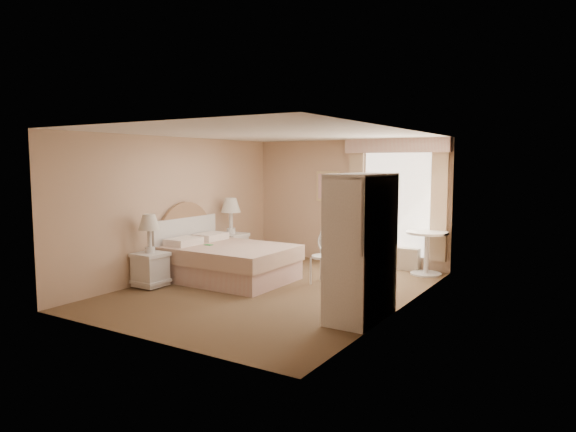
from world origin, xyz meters
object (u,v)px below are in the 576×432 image
Objects in this scene: nightstand_near at (150,260)px; cafe_chair at (327,252)px; bed at (226,260)px; round_table at (427,246)px; nightstand_far at (231,240)px; armoire at (362,259)px.

cafe_chair is (2.35, 1.76, 0.09)m from nightstand_near.
round_table is at bearing 38.00° from bed.
bed reaches higher than round_table.
round_table is at bearing 42.76° from nightstand_near.
round_table is 0.86× the size of cafe_chair.
bed reaches higher than nightstand_near.
nightstand_far is 1.66× the size of round_table.
nightstand_far is at bearing 123.74° from bed.
armoire is (2.94, -0.84, 0.45)m from bed.
bed is at bearing 163.98° from armoire.
armoire is (0.06, -3.09, 0.26)m from round_table.
bed is 3.65m from round_table.
bed is at bearing -56.26° from nightstand_far.
bed is 2.27× the size of cafe_chair.
round_table is (2.87, 2.24, 0.19)m from bed.
nightstand_far is at bearing 172.25° from cafe_chair.
cafe_chair is at bearing 130.51° from armoire.
cafe_chair is 2.03m from armoire.
armoire is at bearing -16.02° from bed.
armoire reaches higher than round_table.
armoire reaches higher than nightstand_near.
nightstand_near is at bearing -141.45° from cafe_chair.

